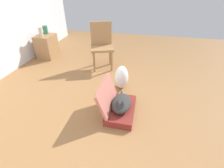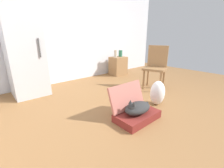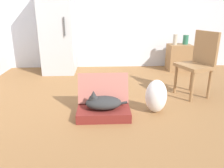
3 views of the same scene
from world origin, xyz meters
TOP-DOWN VIEW (x-y plane):
  - ground_plane at (0.00, 0.00)m, footprint 7.68×7.68m
  - wall_back at (-0.00, 2.26)m, footprint 6.40×0.15m
  - suitcase_base at (-0.32, -0.35)m, footprint 0.65×0.39m
  - suitcase_lid at (-0.32, -0.13)m, footprint 0.65×0.17m
  - cat at (-0.33, -0.35)m, footprint 0.52×0.28m
  - plastic_bag_white at (0.35, -0.23)m, footprint 0.28×0.24m
  - refrigerator at (-1.22, 1.80)m, footprint 0.64×0.68m
  - side_table at (1.35, 1.85)m, footprint 0.48×0.39m
  - vase_tall at (1.23, 1.85)m, footprint 0.09×0.09m
  - vase_short at (1.47, 1.88)m, footprint 0.12×0.12m
  - chair at (1.11, 0.33)m, footprint 0.53×0.58m

SIDE VIEW (x-z plane):
  - ground_plane at x=0.00m, z-range 0.00..0.00m
  - suitcase_base at x=-0.32m, z-range 0.00..0.11m
  - cat at x=-0.33m, z-range 0.08..0.31m
  - plastic_bag_white at x=0.35m, z-range 0.00..0.43m
  - side_table at x=1.35m, z-range 0.00..0.56m
  - suitcase_lid at x=-0.32m, z-range 0.11..0.49m
  - chair at x=1.11m, z-range 0.05..1.02m
  - vase_short at x=1.47m, z-range 0.56..0.75m
  - vase_tall at x=1.23m, z-range 0.56..0.77m
  - refrigerator at x=-1.22m, z-range 0.00..1.76m
  - wall_back at x=0.00m, z-range 0.00..2.60m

